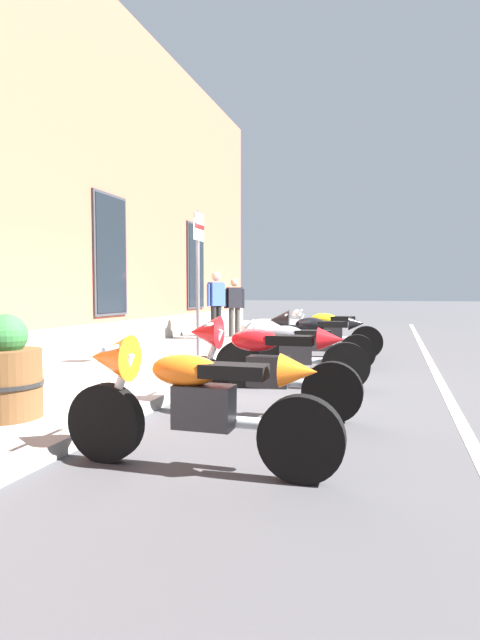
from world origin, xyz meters
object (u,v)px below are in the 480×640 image
object	(u,v)px
motorcycle_black_sport	(312,337)
barrel_planter	(7,375)
motorcycle_orange_sport	(187,397)
pedestrian_blue_top	(216,301)
pedestrian_dark_jacket	(234,304)
motorcycle_grey_naked	(290,354)
motorcycle_yellow_naked	(328,334)
parking_sign	(198,266)
motorcycle_red_sport	(257,363)

from	to	relation	value
motorcycle_black_sport	barrel_planter	distance (m)	5.11
motorcycle_orange_sport	pedestrian_blue_top	bearing A→B (deg)	18.77
motorcycle_black_sport	pedestrian_dark_jacket	xyz separation A→B (m)	(4.15, 2.75, 0.44)
motorcycle_grey_naked	motorcycle_black_sport	bearing A→B (deg)	-0.34
motorcycle_yellow_naked	barrel_planter	xyz separation A→B (m)	(-6.28, 2.21, 0.06)
parking_sign	motorcycle_orange_sport	bearing A→B (deg)	-158.92
motorcycle_black_sport	motorcycle_grey_naked	bearing A→B (deg)	179.66
motorcycle_black_sport	motorcycle_yellow_naked	world-z (taller)	motorcycle_black_sport
pedestrian_dark_jacket	motorcycle_red_sport	bearing A→B (deg)	-160.23
motorcycle_grey_naked	pedestrian_blue_top	bearing A→B (deg)	30.05
motorcycle_red_sport	motorcycle_yellow_naked	bearing A→B (deg)	-1.25
parking_sign	barrel_planter	xyz separation A→B (m)	(-3.68, 0.45, -1.20)
motorcycle_red_sport	barrel_planter	world-z (taller)	barrel_planter
barrel_planter	pedestrian_dark_jacket	bearing A→B (deg)	3.89
motorcycle_orange_sport	pedestrian_dark_jacket	world-z (taller)	pedestrian_dark_jacket
motorcycle_yellow_naked	parking_sign	distance (m)	3.39
pedestrian_blue_top	parking_sign	xyz separation A→B (m)	(-4.32, -1.28, 0.65)
motorcycle_black_sport	barrel_planter	size ratio (longest dim) A/B	2.00
motorcycle_yellow_naked	barrel_planter	world-z (taller)	barrel_planter
pedestrian_dark_jacket	barrel_planter	distance (m)	8.81
motorcycle_yellow_naked	parking_sign	world-z (taller)	parking_sign
motorcycle_red_sport	pedestrian_blue_top	bearing A→B (deg)	23.54
motorcycle_red_sport	pedestrian_blue_top	distance (m)	7.36
motorcycle_yellow_naked	motorcycle_black_sport	bearing A→B (deg)	177.97
barrel_planter	motorcycle_orange_sport	bearing A→B (deg)	-101.67
motorcycle_red_sport	pedestrian_blue_top	size ratio (longest dim) A/B	1.21
motorcycle_yellow_naked	pedestrian_blue_top	bearing A→B (deg)	60.60
motorcycle_grey_naked	barrel_planter	bearing A→B (deg)	143.13
motorcycle_black_sport	motorcycle_yellow_naked	size ratio (longest dim) A/B	0.92
motorcycle_red_sport	barrel_planter	xyz separation A→B (m)	(-1.27, 2.10, -0.03)
pedestrian_dark_jacket	barrel_planter	world-z (taller)	pedestrian_dark_jacket
pedestrian_blue_top	barrel_planter	size ratio (longest dim) A/B	1.72
motorcycle_grey_naked	motorcycle_yellow_naked	xyz separation A→B (m)	(3.42, -0.07, 0.01)
pedestrian_dark_jacket	parking_sign	bearing A→B (deg)	-168.37
motorcycle_orange_sport	barrel_planter	size ratio (longest dim) A/B	2.18
motorcycle_orange_sport	pedestrian_blue_top	xyz separation A→B (m)	(8.41, 2.86, 0.54)
motorcycle_orange_sport	motorcycle_red_sport	distance (m)	1.69
motorcycle_orange_sport	motorcycle_black_sport	distance (m)	5.06
motorcycle_yellow_naked	pedestrian_dark_jacket	distance (m)	3.80
pedestrian_blue_top	pedestrian_dark_jacket	bearing A→B (deg)	-16.20
pedestrian_dark_jacket	parking_sign	size ratio (longest dim) A/B	0.62
motorcycle_orange_sport	barrel_planter	distance (m)	2.08
barrel_planter	motorcycle_red_sport	bearing A→B (deg)	-58.95
pedestrian_blue_top	barrel_planter	world-z (taller)	pedestrian_blue_top
motorcycle_black_sport	parking_sign	size ratio (longest dim) A/B	0.79
motorcycle_red_sport	parking_sign	xyz separation A→B (m)	(2.41, 1.65, 1.17)
motorcycle_orange_sport	pedestrian_dark_jacket	xyz separation A→B (m)	(9.20, 2.63, 0.45)
motorcycle_orange_sport	motorcycle_yellow_naked	world-z (taller)	motorcycle_orange_sport
motorcycle_black_sport	parking_sign	bearing A→B (deg)	119.40
pedestrian_blue_top	barrel_planter	xyz separation A→B (m)	(-7.99, -0.83, -0.55)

